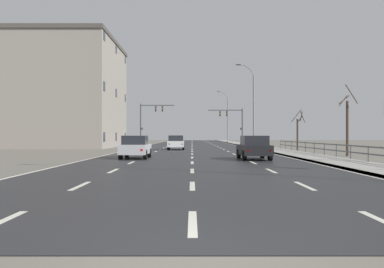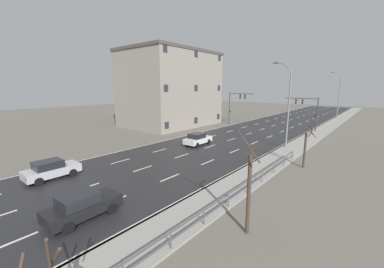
% 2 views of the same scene
% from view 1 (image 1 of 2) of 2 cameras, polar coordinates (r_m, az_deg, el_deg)
% --- Properties ---
extents(ground_plane, '(160.00, 160.00, 0.12)m').
position_cam_1_polar(ground_plane, '(53.47, 0.19, -1.94)').
color(ground_plane, '#666056').
extents(road_asphalt_strip, '(14.00, 120.00, 0.03)m').
position_cam_1_polar(road_asphalt_strip, '(65.46, 0.18, -1.55)').
color(road_asphalt_strip, '#232326').
rests_on(road_asphalt_strip, ground).
extents(sidewalk_right, '(3.00, 120.00, 0.12)m').
position_cam_1_polar(sidewalk_right, '(66.01, 7.52, -1.49)').
color(sidewalk_right, gray).
rests_on(sidewalk_right, ground).
extents(guardrail, '(0.07, 35.66, 1.00)m').
position_cam_1_polar(guardrail, '(29.79, 19.52, -1.88)').
color(guardrail, '#515459').
rests_on(guardrail, ground).
extents(street_lamp_midground, '(2.29, 0.24, 10.38)m').
position_cam_1_polar(street_lamp_midground, '(51.37, 8.56, 3.75)').
color(street_lamp_midground, slate).
rests_on(street_lamp_midground, ground).
extents(street_lamp_distant, '(2.34, 0.24, 10.99)m').
position_cam_1_polar(street_lamp_distant, '(88.26, 5.04, 2.31)').
color(street_lamp_distant, slate).
rests_on(street_lamp_distant, ground).
extents(traffic_signal_right, '(5.47, 0.36, 5.78)m').
position_cam_1_polar(traffic_signal_right, '(65.09, 5.93, 1.97)').
color(traffic_signal_right, '#38383A').
rests_on(traffic_signal_right, ground).
extents(traffic_signal_left, '(5.24, 0.36, 6.44)m').
position_cam_1_polar(traffic_signal_left, '(63.61, -5.83, 2.38)').
color(traffic_signal_left, '#38383A').
rests_on(traffic_signal_left, ground).
extents(car_distant, '(1.91, 4.14, 1.57)m').
position_cam_1_polar(car_distant, '(27.19, 8.72, -1.84)').
color(car_distant, black).
rests_on(car_distant, ground).
extents(car_near_left, '(1.85, 4.11, 1.57)m').
position_cam_1_polar(car_near_left, '(28.46, -7.64, -1.76)').
color(car_near_left, '#B7B7BC').
rests_on(car_near_left, ground).
extents(car_near_right, '(1.90, 4.13, 1.57)m').
position_cam_1_polar(car_near_right, '(44.97, -2.06, -1.17)').
color(car_near_right, silver).
rests_on(car_near_right, ground).
extents(brick_building, '(12.77, 17.76, 14.21)m').
position_cam_1_polar(brick_building, '(57.82, -16.41, 5.32)').
color(brick_building, gray).
rests_on(brick_building, ground).
extents(bare_tree_mid, '(1.26, 1.31, 5.43)m').
position_cam_1_polar(bare_tree_mid, '(33.76, 20.85, 1.14)').
color(bare_tree_mid, '#423328').
rests_on(bare_tree_mid, ground).
extents(bare_tree_far, '(1.38, 1.51, 4.43)m').
position_cam_1_polar(bare_tree_far, '(45.73, 14.61, 0.34)').
color(bare_tree_far, '#423328').
rests_on(bare_tree_far, ground).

